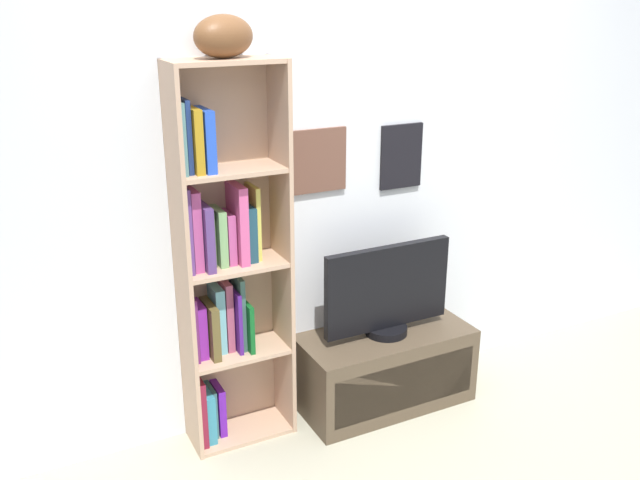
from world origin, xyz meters
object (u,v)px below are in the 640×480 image
object	(u,v)px
football	(224,36)
television	(388,292)
tv_stand	(385,368)
bookshelf	(222,268)

from	to	relation	value
football	television	bearing A→B (deg)	-6.30
television	tv_stand	bearing A→B (deg)	-90.00
tv_stand	television	xyz separation A→B (m)	(0.00, 0.00, 0.44)
bookshelf	tv_stand	world-z (taller)	bookshelf
television	football	bearing A→B (deg)	173.70
bookshelf	television	distance (m)	0.87
football	television	xyz separation A→B (m)	(0.78, -0.09, -1.26)
tv_stand	bookshelf	bearing A→B (deg)	172.05
bookshelf	football	distance (m)	1.02
television	bookshelf	bearing A→B (deg)	172.12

